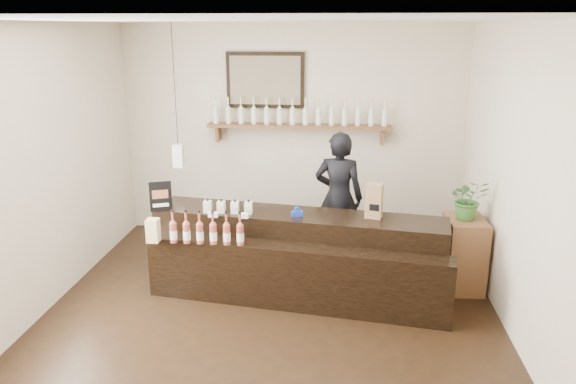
# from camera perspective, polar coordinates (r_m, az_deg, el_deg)

# --- Properties ---
(ground) EXTENTS (5.00, 5.00, 0.00)m
(ground) POSITION_cam_1_polar(r_m,az_deg,el_deg) (5.63, -1.94, -12.79)
(ground) COLOR black
(ground) RESTS_ON ground
(room_shell) EXTENTS (5.00, 5.00, 5.00)m
(room_shell) POSITION_cam_1_polar(r_m,az_deg,el_deg) (5.02, -2.12, 4.43)
(room_shell) COLOR beige
(room_shell) RESTS_ON ground
(back_wall_decor) EXTENTS (2.66, 0.96, 1.69)m
(back_wall_decor) POSITION_cam_1_polar(r_m,az_deg,el_deg) (7.35, -0.75, 8.66)
(back_wall_decor) COLOR brown
(back_wall_decor) RESTS_ON ground
(counter) EXTENTS (3.14, 1.27, 1.01)m
(counter) POSITION_cam_1_polar(r_m,az_deg,el_deg) (5.95, 0.85, -6.72)
(counter) COLOR black
(counter) RESTS_ON ground
(promo_sign) EXTENTS (0.22, 0.10, 0.32)m
(promo_sign) POSITION_cam_1_polar(r_m,az_deg,el_deg) (6.07, -12.81, -0.45)
(promo_sign) COLOR black
(promo_sign) RESTS_ON counter
(paper_bag) EXTENTS (0.19, 0.16, 0.36)m
(paper_bag) POSITION_cam_1_polar(r_m,az_deg,el_deg) (5.78, 8.74, -0.91)
(paper_bag) COLOR olive
(paper_bag) RESTS_ON counter
(tape_dispenser) EXTENTS (0.13, 0.07, 0.10)m
(tape_dispenser) POSITION_cam_1_polar(r_m,az_deg,el_deg) (5.80, 0.95, -2.11)
(tape_dispenser) COLOR #1835AA
(tape_dispenser) RESTS_ON counter
(side_cabinet) EXTENTS (0.42, 0.56, 0.80)m
(side_cabinet) POSITION_cam_1_polar(r_m,az_deg,el_deg) (6.37, 17.38, -5.99)
(side_cabinet) COLOR brown
(side_cabinet) RESTS_ON ground
(potted_plant) EXTENTS (0.41, 0.36, 0.44)m
(potted_plant) POSITION_cam_1_polar(r_m,az_deg,el_deg) (6.17, 17.86, -0.69)
(potted_plant) COLOR #356D2B
(potted_plant) RESTS_ON side_cabinet
(shopkeeper) EXTENTS (0.71, 0.53, 1.80)m
(shopkeeper) POSITION_cam_1_polar(r_m,az_deg,el_deg) (6.68, 5.19, 0.30)
(shopkeeper) COLOR black
(shopkeeper) RESTS_ON ground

